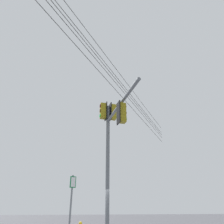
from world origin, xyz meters
TOP-DOWN VIEW (x-y plane):
  - signal_mast_assembly at (-1.11, 1.24)m, footprint 1.38×4.57m
  - route_sign_primary at (0.54, 2.55)m, footprint 0.23×0.16m
  - overhead_wire_span at (-1.58, -0.35)m, footprint 12.98×20.92m

SIDE VIEW (x-z plane):
  - route_sign_primary at x=0.54m, z-range 0.26..3.18m
  - signal_mast_assembly at x=-1.11m, z-range 1.52..8.69m
  - overhead_wire_span at x=-1.58m, z-range 8.20..10.70m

